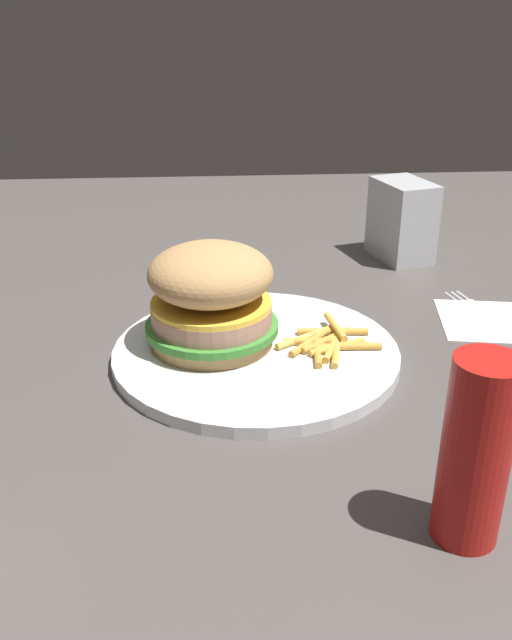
% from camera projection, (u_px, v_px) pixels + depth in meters
% --- Properties ---
extents(ground_plane, '(1.60, 1.60, 0.00)m').
position_uv_depth(ground_plane, '(232.00, 364.00, 0.67)').
color(ground_plane, '#47423F').
extents(plate, '(0.28, 0.28, 0.01)m').
position_uv_depth(plate, '(256.00, 353.00, 0.68)').
color(plate, silver).
rests_on(plate, ground_plane).
extents(sandwich, '(0.13, 0.13, 0.10)m').
position_uv_depth(sandwich, '(211.00, 296.00, 0.66)').
color(sandwich, tan).
rests_on(sandwich, plate).
extents(fries_pile, '(0.10, 0.10, 0.01)m').
position_uv_depth(fries_pile, '(327.00, 342.00, 0.67)').
color(fries_pile, gold).
rests_on(fries_pile, plate).
extents(napkin, '(0.13, 0.13, 0.00)m').
position_uv_depth(napkin, '(491.00, 321.00, 0.76)').
color(napkin, white).
rests_on(napkin, ground_plane).
extents(fork, '(0.05, 0.17, 0.00)m').
position_uv_depth(fork, '(490.00, 318.00, 0.76)').
color(fork, silver).
rests_on(fork, napkin).
extents(napkin_dispenser, '(0.08, 0.10, 0.11)m').
position_uv_depth(napkin_dispenser, '(402.00, 220.00, 0.92)').
color(napkin_dispenser, '#B7BABF').
rests_on(napkin_dispenser, ground_plane).
extents(ketchup_bottle, '(0.04, 0.04, 0.13)m').
position_uv_depth(ketchup_bottle, '(476.00, 452.00, 0.43)').
color(ketchup_bottle, '#B21914').
rests_on(ketchup_bottle, ground_plane).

